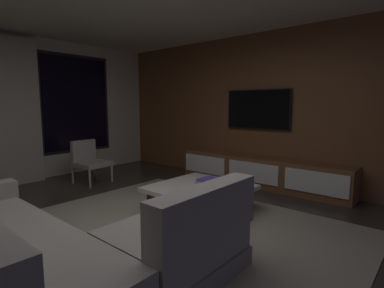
% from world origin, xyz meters
% --- Properties ---
extents(floor, '(9.20, 9.20, 0.00)m').
position_xyz_m(floor, '(0.00, 0.00, 0.00)').
color(floor, '#332B26').
extents(back_wall_with_window, '(6.60, 0.30, 2.70)m').
position_xyz_m(back_wall_with_window, '(-0.06, 3.62, 1.34)').
color(back_wall_with_window, beige).
rests_on(back_wall_with_window, floor).
extents(media_wall, '(0.12, 7.80, 2.70)m').
position_xyz_m(media_wall, '(3.06, 0.00, 1.35)').
color(media_wall, brown).
rests_on(media_wall, floor).
extents(area_rug, '(3.20, 3.80, 0.01)m').
position_xyz_m(area_rug, '(0.35, -0.10, 0.01)').
color(area_rug, gray).
rests_on(area_rug, floor).
extents(sectional_couch, '(1.98, 2.50, 0.82)m').
position_xyz_m(sectional_couch, '(-0.93, -0.10, 0.29)').
color(sectional_couch, gray).
rests_on(sectional_couch, floor).
extents(coffee_table, '(1.16, 1.16, 0.36)m').
position_xyz_m(coffee_table, '(1.08, 0.07, 0.19)').
color(coffee_table, '#3B1912').
rests_on(coffee_table, floor).
extents(book_stack_on_coffee_table, '(0.29, 0.19, 0.06)m').
position_xyz_m(book_stack_on_coffee_table, '(1.28, 0.10, 0.39)').
color(book_stack_on_coffee_table, '#CC879D').
rests_on(book_stack_on_coffee_table, coffee_table).
extents(accent_chair_near_window, '(0.59, 0.61, 0.78)m').
position_xyz_m(accent_chair_near_window, '(0.96, 2.61, 0.43)').
color(accent_chair_near_window, '#B2ADA0').
rests_on(accent_chair_near_window, floor).
extents(media_console, '(0.46, 3.10, 0.52)m').
position_xyz_m(media_console, '(2.77, 0.05, 0.25)').
color(media_console, brown).
rests_on(media_console, floor).
extents(mounted_tv, '(0.05, 1.23, 0.71)m').
position_xyz_m(mounted_tv, '(2.95, 0.25, 1.35)').
color(mounted_tv, black).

